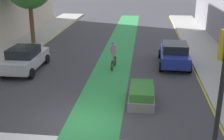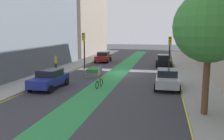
# 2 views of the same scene
# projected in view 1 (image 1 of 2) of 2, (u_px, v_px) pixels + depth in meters

# --- Properties ---
(ground_plane) EXTENTS (120.00, 120.00, 0.00)m
(ground_plane) POSITION_uv_depth(u_px,v_px,m) (79.00, 123.00, 12.43)
(ground_plane) COLOR #38383D
(bike_lane_paint) EXTENTS (2.40, 60.00, 0.01)m
(bike_lane_paint) POSITION_uv_depth(u_px,v_px,m) (93.00, 124.00, 12.37)
(bike_lane_paint) COLOR #2D8C47
(bike_lane_paint) RESTS_ON ground_plane
(curb_stripe_right) EXTENTS (0.16, 60.00, 0.01)m
(curb_stripe_right) POSITION_uv_depth(u_px,v_px,m) (223.00, 131.00, 11.79)
(curb_stripe_right) COLOR yellow
(curb_stripe_right) RESTS_ON ground_plane
(traffic_signal_near_right) EXTENTS (0.35, 0.52, 4.52)m
(traffic_signal_near_right) POSITION_uv_depth(u_px,v_px,m) (223.00, 73.00, 9.11)
(traffic_signal_near_right) COLOR black
(traffic_signal_near_right) RESTS_ON ground_plane
(car_blue_right_far) EXTENTS (2.11, 4.24, 1.57)m
(car_blue_right_far) POSITION_uv_depth(u_px,v_px,m) (174.00, 54.00, 19.59)
(car_blue_right_far) COLOR navy
(car_blue_right_far) RESTS_ON ground_plane
(car_silver_left_far) EXTENTS (2.05, 4.21, 1.57)m
(car_silver_left_far) POSITION_uv_depth(u_px,v_px,m) (25.00, 58.00, 18.60)
(car_silver_left_far) COLOR #B2B7BF
(car_silver_left_far) RESTS_ON ground_plane
(cyclist_in_lane) EXTENTS (0.32, 1.73, 1.86)m
(cyclist_in_lane) POSITION_uv_depth(u_px,v_px,m) (113.00, 55.00, 18.83)
(cyclist_in_lane) COLOR black
(cyclist_in_lane) RESTS_ON ground_plane
(median_planter) EXTENTS (1.25, 2.30, 0.85)m
(median_planter) POSITION_uv_depth(u_px,v_px,m) (142.00, 95.00, 14.20)
(median_planter) COLOR slate
(median_planter) RESTS_ON ground_plane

